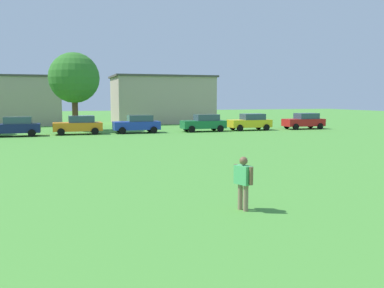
{
  "coord_description": "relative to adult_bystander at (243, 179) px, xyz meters",
  "views": [
    {
      "loc": [
        0.86,
        -1.28,
        3.29
      ],
      "look_at": [
        3.88,
        8.17,
        2.21
      ],
      "focal_mm": 39.79,
      "sensor_mm": 36.0,
      "label": 1
    }
  ],
  "objects": [
    {
      "name": "parked_car_orange_2",
      "position": [
        -3.24,
        28.56,
        -0.09
      ],
      "size": [
        4.3,
        2.02,
        1.68
      ],
      "rotation": [
        0.0,
        0.0,
        3.14
      ],
      "color": "orange",
      "rests_on": "ground"
    },
    {
      "name": "parked_car_red_6",
      "position": [
        19.95,
        28.17,
        -0.09
      ],
      "size": [
        4.3,
        2.02,
        1.68
      ],
      "rotation": [
        0.0,
        0.0,
        3.14
      ],
      "color": "red",
      "rests_on": "ground"
    },
    {
      "name": "house_left",
      "position": [
        8.3,
        44.06,
        2.14
      ],
      "size": [
        13.01,
        8.48,
        6.16
      ],
      "color": "tan",
      "rests_on": "ground"
    },
    {
      "name": "parked_car_green_4",
      "position": [
        8.68,
        28.18,
        -0.09
      ],
      "size": [
        4.3,
        2.02,
        1.68
      ],
      "rotation": [
        0.0,
        0.0,
        3.14
      ],
      "color": "#196B38",
      "rests_on": "ground"
    },
    {
      "name": "parked_car_yellow_5",
      "position": [
        13.73,
        28.31,
        -0.09
      ],
      "size": [
        4.3,
        2.02,
        1.68
      ],
      "rotation": [
        0.0,
        0.0,
        3.14
      ],
      "color": "yellow",
      "rests_on": "ground"
    },
    {
      "name": "parked_car_blue_3",
      "position": [
        2.12,
        28.45,
        -0.09
      ],
      "size": [
        4.3,
        2.02,
        1.68
      ],
      "rotation": [
        0.0,
        0.0,
        3.14
      ],
      "color": "#1E38AD",
      "rests_on": "ground"
    },
    {
      "name": "tree_far_right",
      "position": [
        -3.32,
        32.95,
        4.31
      ],
      "size": [
        4.99,
        4.99,
        7.78
      ],
      "color": "brown",
      "rests_on": "ground"
    },
    {
      "name": "adult_bystander",
      "position": [
        0.0,
        0.0,
        0.0
      ],
      "size": [
        0.44,
        0.72,
        1.59
      ],
      "rotation": [
        0.0,
        0.0,
        1.9
      ],
      "color": "#8C7259",
      "rests_on": "ground"
    },
    {
      "name": "parked_car_navy_1",
      "position": [
        -8.54,
        28.11,
        -0.09
      ],
      "size": [
        4.3,
        2.02,
        1.68
      ],
      "rotation": [
        0.0,
        0.0,
        3.14
      ],
      "color": "#141E4C",
      "rests_on": "ground"
    },
    {
      "name": "ground_plane",
      "position": [
        -6.0,
        20.11,
        -0.94
      ],
      "size": [
        160.0,
        160.0,
        0.0
      ],
      "primitive_type": "plane",
      "color": "#4C9338"
    },
    {
      "name": "house_right",
      "position": [
        -11.46,
        44.06,
        2.04
      ],
      "size": [
        14.56,
        6.28,
        5.95
      ],
      "color": "tan",
      "rests_on": "ground"
    }
  ]
}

